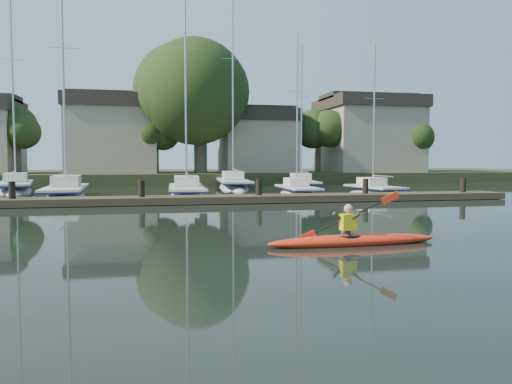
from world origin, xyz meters
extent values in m
plane|color=black|center=(0.00, 0.00, 0.00)|extent=(160.00, 160.00, 0.00)
ellipsoid|color=#DD4511|center=(2.62, 0.56, 0.10)|extent=(4.70, 0.79, 0.35)
cylinder|color=black|center=(2.46, 0.56, 0.22)|extent=(0.72, 0.72, 0.09)
imported|color=#2B262A|center=(2.46, 0.56, 0.59)|extent=(0.26, 0.38, 1.01)
cube|color=gold|center=(2.46, 0.56, 0.60)|extent=(0.41, 0.31, 0.42)
sphere|color=tan|center=(2.46, 0.56, 0.96)|extent=(0.23, 0.23, 0.23)
cube|color=#413425|center=(0.00, 14.00, 0.20)|extent=(34.00, 2.00, 0.35)
cylinder|color=black|center=(-9.00, 14.00, 0.30)|extent=(0.32, 0.32, 1.80)
cylinder|color=black|center=(-3.00, 14.00, 0.30)|extent=(0.32, 0.32, 1.80)
cylinder|color=black|center=(3.00, 14.00, 0.30)|extent=(0.32, 0.32, 1.80)
cylinder|color=black|center=(9.00, 14.00, 0.30)|extent=(0.32, 0.32, 1.80)
cylinder|color=black|center=(15.00, 14.00, 0.30)|extent=(0.32, 0.32, 1.80)
ellipsoid|color=silver|center=(-7.43, 19.25, -0.38)|extent=(2.82, 9.33, 2.06)
cube|color=silver|center=(-7.43, 19.25, 0.60)|extent=(2.61, 7.67, 0.15)
cube|color=navy|center=(-7.43, 19.25, 0.51)|extent=(2.71, 7.86, 0.09)
cube|color=beige|center=(-7.46, 19.80, 1.00)|extent=(1.67, 2.66, 0.60)
cylinder|color=#9EA0A5|center=(-7.44, 19.53, 7.15)|extent=(0.13, 0.13, 13.00)
cylinder|color=#9EA0A5|center=(-7.35, 17.87, 1.46)|extent=(0.29, 3.50, 0.09)
cylinder|color=#9EA0A5|center=(-7.44, 19.53, 8.71)|extent=(1.73, 0.14, 0.03)
ellipsoid|color=silver|center=(-0.42, 18.92, -0.36)|extent=(2.55, 9.38, 1.96)
cube|color=silver|center=(-0.42, 18.92, 0.57)|extent=(2.38, 7.70, 0.14)
cube|color=navy|center=(-0.42, 18.92, 0.49)|extent=(2.47, 7.89, 0.08)
cube|color=beige|center=(-0.40, 19.48, 0.95)|extent=(1.55, 2.66, 0.57)
cylinder|color=#9EA0A5|center=(-0.41, 19.20, 7.34)|extent=(0.12, 0.12, 13.43)
cylinder|color=#9EA0A5|center=(-0.48, 17.52, 1.40)|extent=(0.23, 3.53, 0.08)
cylinder|color=#9EA0A5|center=(-0.41, 19.20, 8.95)|extent=(1.65, 0.10, 0.03)
ellipsoid|color=silver|center=(6.61, 18.99, -0.31)|extent=(2.14, 7.14, 1.68)
cube|color=silver|center=(6.61, 18.99, 0.49)|extent=(2.00, 5.87, 0.12)
cube|color=navy|center=(6.61, 18.99, 0.42)|extent=(2.08, 6.01, 0.07)
cube|color=beige|center=(6.63, 19.41, 0.81)|extent=(1.32, 2.03, 0.49)
cylinder|color=#9EA0A5|center=(6.62, 19.20, 5.39)|extent=(0.11, 0.11, 9.73)
cylinder|color=#9EA0A5|center=(6.57, 17.93, 1.19)|extent=(0.18, 2.69, 0.07)
cylinder|color=#9EA0A5|center=(6.62, 19.20, 6.56)|extent=(1.41, 0.08, 0.03)
ellipsoid|color=silver|center=(11.57, 18.33, -0.32)|extent=(2.39, 6.46, 1.72)
cube|color=silver|center=(11.57, 18.33, 0.50)|extent=(2.21, 5.32, 0.13)
cube|color=navy|center=(11.57, 18.33, 0.43)|extent=(2.29, 5.45, 0.07)
cube|color=beige|center=(11.54, 18.71, 0.83)|extent=(1.40, 1.87, 0.50)
cylinder|color=#9EA0A5|center=(11.56, 18.52, 5.07)|extent=(0.11, 0.11, 9.05)
cylinder|color=#9EA0A5|center=(11.64, 17.38, 1.22)|extent=(0.26, 2.41, 0.07)
cylinder|color=#9EA0A5|center=(11.56, 18.52, 6.15)|extent=(1.45, 0.14, 0.03)
ellipsoid|color=silver|center=(-11.97, 26.64, -0.38)|extent=(4.05, 9.92, 2.04)
cube|color=silver|center=(-11.97, 26.64, 0.59)|extent=(3.62, 8.20, 0.15)
cube|color=navy|center=(-11.97, 26.64, 0.51)|extent=(3.74, 8.40, 0.09)
cube|color=beige|center=(-12.08, 27.21, 0.99)|extent=(1.99, 2.94, 0.59)
cylinder|color=#9EA0A5|center=(-12.02, 26.93, 7.63)|extent=(0.13, 0.13, 13.97)
cylinder|color=#9EA0A5|center=(-11.69, 25.22, 1.45)|extent=(0.78, 3.62, 0.09)
cylinder|color=#9EA0A5|center=(-12.02, 26.93, 9.31)|extent=(1.69, 0.36, 0.03)
ellipsoid|color=silver|center=(3.88, 27.61, -0.39)|extent=(3.13, 11.14, 2.09)
cube|color=silver|center=(3.88, 27.61, 0.61)|extent=(2.87, 9.16, 0.15)
cube|color=navy|center=(3.88, 27.61, 0.52)|extent=(2.97, 9.39, 0.09)
cube|color=beige|center=(3.93, 28.27, 1.01)|extent=(1.77, 3.19, 0.61)
cylinder|color=#9EA0A5|center=(3.90, 27.94, 8.36)|extent=(0.13, 0.13, 15.40)
cylinder|color=#9EA0A5|center=(3.76, 25.96, 1.49)|extent=(0.40, 4.17, 0.09)
cylinder|color=#9EA0A5|center=(3.90, 27.94, 10.21)|extent=(1.76, 0.16, 0.03)
ellipsoid|color=silver|center=(9.16, 26.41, -0.34)|extent=(2.90, 7.95, 1.84)
cube|color=silver|center=(9.16, 26.41, 0.53)|extent=(2.64, 6.55, 0.14)
cube|color=navy|center=(9.16, 26.41, 0.46)|extent=(2.74, 6.71, 0.08)
cube|color=beige|center=(9.21, 26.87, 0.89)|extent=(1.59, 2.31, 0.53)
cylinder|color=#9EA0A5|center=(9.19, 26.64, 5.92)|extent=(0.12, 0.12, 10.68)
cylinder|color=#9EA0A5|center=(9.03, 25.25, 1.31)|extent=(0.41, 2.94, 0.08)
cylinder|color=#9EA0A5|center=(9.19, 26.64, 7.20)|extent=(1.55, 0.20, 0.03)
cube|color=#2A371B|center=(0.00, 44.00, 0.50)|extent=(90.00, 24.00, 1.00)
cube|color=gray|center=(-6.00, 38.00, 4.00)|extent=(8.00, 8.00, 6.00)
cube|color=#2E2821|center=(-6.00, 38.00, 7.60)|extent=(8.40, 8.40, 1.20)
cube|color=gray|center=(8.00, 38.00, 3.50)|extent=(7.00, 7.00, 5.00)
cube|color=#2E2821|center=(8.00, 38.00, 6.60)|extent=(7.35, 7.35, 1.20)
cube|color=gray|center=(20.00, 38.00, 4.25)|extent=(9.00, 9.00, 6.50)
cube|color=#2E2821|center=(20.00, 38.00, 8.10)|extent=(9.45, 9.45, 1.20)
cylinder|color=#514941|center=(2.00, 35.00, 3.50)|extent=(1.20, 1.20, 5.00)
sphere|color=black|center=(2.00, 35.00, 8.50)|extent=(8.50, 8.50, 8.50)
cylinder|color=#514941|center=(-14.00, 36.00, 2.50)|extent=(0.48, 0.48, 3.00)
sphere|color=black|center=(-14.00, 36.00, 5.00)|extent=(3.40, 3.40, 3.40)
cylinder|color=#514941|center=(-2.00, 35.50, 2.40)|extent=(0.38, 0.38, 2.80)
sphere|color=black|center=(-2.00, 35.50, 4.60)|extent=(2.72, 2.72, 2.72)
cylinder|color=#514941|center=(14.00, 36.50, 2.60)|extent=(0.50, 0.50, 3.20)
sphere|color=black|center=(14.00, 36.50, 5.25)|extent=(3.57, 3.57, 3.57)
cylinder|color=#514941|center=(24.00, 35.00, 2.30)|extent=(0.41, 0.41, 2.60)
sphere|color=black|center=(24.00, 35.00, 4.45)|extent=(2.89, 2.89, 2.89)
camera|label=1|loc=(-2.52, -11.49, 2.20)|focal=35.00mm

